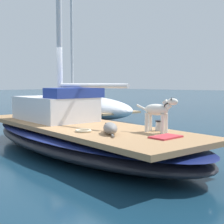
# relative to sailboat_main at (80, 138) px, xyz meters

# --- Properties ---
(ground_plane) EXTENTS (120.00, 120.00, 0.00)m
(ground_plane) POSITION_rel_sailboat_main_xyz_m (0.00, 0.00, -0.34)
(ground_plane) COLOR #143347
(sailboat_main) EXTENTS (3.70, 7.56, 0.66)m
(sailboat_main) POSITION_rel_sailboat_main_xyz_m (0.00, 0.00, 0.00)
(sailboat_main) COLOR black
(sailboat_main) RESTS_ON ground
(cabin_house) EXTENTS (1.75, 2.43, 0.84)m
(cabin_house) POSITION_rel_sailboat_main_xyz_m (0.20, 1.10, 0.67)
(cabin_house) COLOR silver
(cabin_house) RESTS_ON sailboat_main
(dog_white) EXTENTS (0.23, 0.94, 0.70)m
(dog_white) POSITION_rel_sailboat_main_xyz_m (0.17, -2.05, 0.75)
(dog_white) COLOR silver
(dog_white) RESTS_ON sailboat_main
(dog_grey) EXTENTS (0.69, 0.77, 0.22)m
(dog_grey) POSITION_rel_sailboat_main_xyz_m (-0.56, -1.44, 0.43)
(dog_grey) COLOR gray
(dog_grey) RESTS_ON sailboat_main
(deck_winch) EXTENTS (0.16, 0.16, 0.21)m
(deck_winch) POSITION_rel_sailboat_main_xyz_m (0.40, -1.92, 0.42)
(deck_winch) COLOR #B7B7BC
(deck_winch) RESTS_ON sailboat_main
(coiled_rope) EXTENTS (0.32, 0.32, 0.04)m
(coiled_rope) POSITION_rel_sailboat_main_xyz_m (-0.72, -0.88, 0.35)
(coiled_rope) COLOR beige
(coiled_rope) RESTS_ON sailboat_main
(deck_towel) EXTENTS (0.59, 0.41, 0.03)m
(deck_towel) POSITION_rel_sailboat_main_xyz_m (-0.24, -2.48, 0.34)
(deck_towel) COLOR #C6333D
(deck_towel) RESTS_ON sailboat_main
(moored_boat_starboard_side) EXTENTS (3.42, 6.90, 8.26)m
(moored_boat_starboard_side) POSITION_rel_sailboat_main_xyz_m (4.94, 5.31, 0.23)
(moored_boat_starboard_side) COLOR white
(moored_boat_starboard_side) RESTS_ON ground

